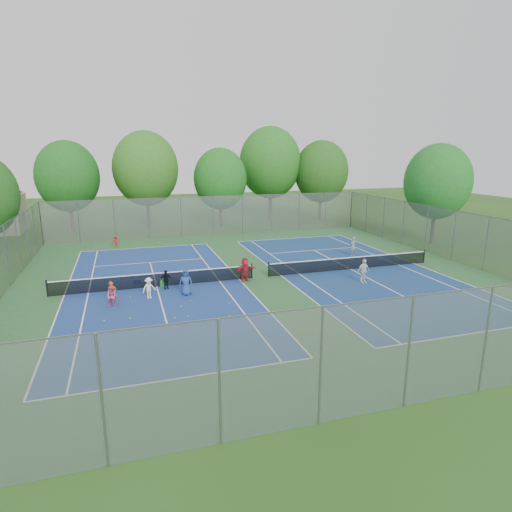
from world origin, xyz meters
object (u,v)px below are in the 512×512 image
Objects in this scene: net_right at (351,263)px; ball_crate at (137,281)px; net_left at (156,280)px; instructor at (353,246)px; ball_hopper at (162,283)px.

net_right is 37.21× the size of ball_crate.
net_left is 16.66m from instructor.
net_left reaches higher than ball_hopper.
ball_hopper is at bearing -12.18° from instructor.
ball_crate is at bearing 136.34° from net_left.
instructor is at bearing 8.40° from ball_crate.
ball_crate is 0.62× the size of ball_hopper.
ball_hopper is (-13.65, -0.06, -0.18)m from net_right.
net_left is at bearing -43.66° from ball_crate.
ball_crate is at bearing -17.04° from instructor.
net_right is 23.15× the size of ball_hopper.
instructor reaches higher than net_left.
instructor is (2.24, 3.69, 0.35)m from net_right.
ball_hopper is 0.35× the size of instructor.
instructor is (16.24, 3.69, 0.35)m from net_left.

